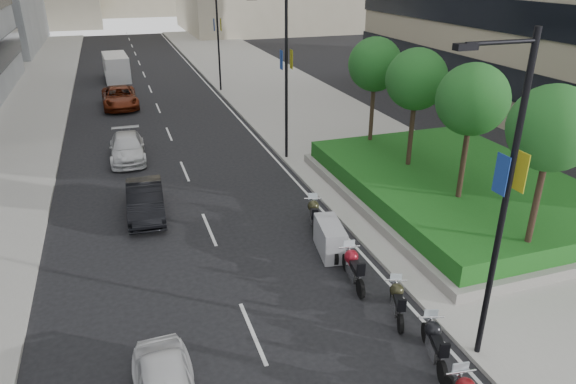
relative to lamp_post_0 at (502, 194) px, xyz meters
name	(u,v)px	position (x,y,z in m)	size (l,w,h in m)	color
sidewalk_right	(294,102)	(4.86, 29.00, -4.99)	(10.00, 100.00, 0.15)	#9E9B93
sidewalk_left	(4,127)	(-16.14, 29.00, -4.99)	(8.00, 100.00, 0.15)	#9E9B93
lane_edge	(230,109)	(-0.44, 29.00, -5.06)	(0.12, 100.00, 0.01)	silver
lane_centre	(161,115)	(-5.64, 29.00, -5.06)	(0.12, 100.00, 0.01)	silver
planter	(456,195)	(5.86, 9.00, -4.72)	(10.00, 14.00, 0.40)	gray
hedge	(458,183)	(5.86, 9.00, -4.12)	(9.40, 13.40, 0.80)	#184D16
tree_0	(552,129)	(4.36, 3.00, 0.36)	(2.80, 2.80, 6.30)	#332319
tree_1	(472,100)	(4.36, 7.00, 0.36)	(2.80, 2.80, 6.30)	#332319
tree_2	(416,80)	(4.36, 11.00, 0.36)	(2.80, 2.80, 6.30)	#332319
tree_3	(375,65)	(4.36, 15.00, 0.36)	(2.80, 2.80, 6.30)	#332319
lamp_post_0	(502,194)	(0.00, 0.00, 0.00)	(2.34, 0.45, 9.00)	black
lamp_post_1	(284,70)	(0.00, 17.00, 0.00)	(2.34, 0.45, 9.00)	black
lamp_post_2	(216,31)	(0.00, 35.00, 0.00)	(2.34, 0.45, 9.00)	black
motorcycle_2	(434,343)	(-1.14, 0.25, -4.48)	(0.90, 2.14, 1.10)	black
motorcycle_3	(397,301)	(-1.11, 2.34, -4.51)	(0.94, 1.98, 1.03)	black
motorcycle_4	(353,267)	(-1.62, 4.47, -4.45)	(0.77, 2.31, 1.15)	black
motorcycle_5	(330,238)	(-1.60, 6.60, -4.44)	(1.15, 2.17, 1.25)	black
motorcycle_6	(314,214)	(-1.41, 8.78, -4.47)	(0.93, 2.18, 1.12)	black
car_b	(145,200)	(-8.00, 12.21, -4.34)	(1.53, 4.38, 1.44)	black
car_c	(127,148)	(-8.40, 19.94, -4.39)	(1.90, 4.67, 1.36)	silver
car_d	(120,97)	(-8.35, 32.27, -4.29)	(2.57, 5.56, 1.55)	#621E0B
delivery_van	(116,68)	(-8.23, 43.15, -3.97)	(2.39, 5.66, 2.34)	white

